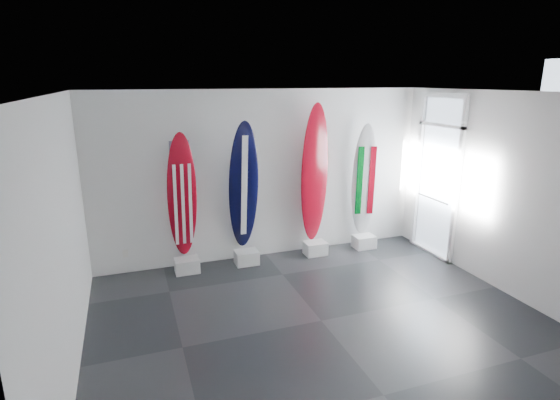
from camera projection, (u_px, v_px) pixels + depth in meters
name	position (u px, v px, depth m)	size (l,w,h in m)	color
floor	(321.00, 321.00, 5.94)	(6.00, 6.00, 0.00)	black
ceiling	(328.00, 93.00, 5.14)	(6.00, 6.00, 0.00)	white
wall_back	(265.00, 175.00, 7.81)	(6.00, 6.00, 0.00)	silver
wall_front	(467.00, 309.00, 3.27)	(6.00, 6.00, 0.00)	silver
wall_left	(63.00, 243.00, 4.58)	(5.00, 5.00, 0.00)	silver
wall_right	(508.00, 195.00, 6.50)	(5.00, 5.00, 0.00)	silver
display_block_usa	(187.00, 265.00, 7.41)	(0.40, 0.30, 0.24)	silver
surfboard_usa	(182.00, 196.00, 7.19)	(0.48, 0.08, 2.14)	maroon
display_block_navy	(247.00, 257.00, 7.74)	(0.40, 0.30, 0.24)	silver
surfboard_navy	(244.00, 187.00, 7.50)	(0.52, 0.08, 2.30)	black
display_block_swiss	(315.00, 248.00, 8.17)	(0.40, 0.30, 0.24)	silver
surfboard_swiss	(315.00, 174.00, 7.89)	(0.57, 0.08, 2.54)	maroon
display_block_italy	(364.00, 242.00, 8.50)	(0.40, 0.30, 0.24)	silver
surfboard_italy	(364.00, 181.00, 8.28)	(0.49, 0.08, 2.15)	white
wall_outlet	(125.00, 254.00, 7.31)	(0.09, 0.02, 0.13)	silver
glass_door	(437.00, 178.00, 7.92)	(0.12, 1.16, 2.85)	white
balcony	(489.00, 220.00, 8.60)	(2.80, 2.20, 1.20)	slate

